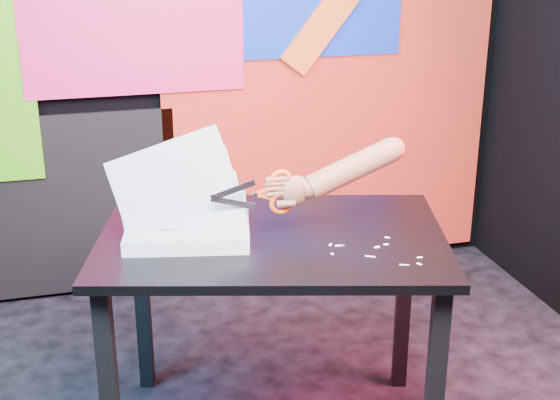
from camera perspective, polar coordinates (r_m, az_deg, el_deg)
name	(u,v)px	position (r m, az deg, el deg)	size (l,w,h in m)	color
room	(278,56)	(2.06, -0.14, 10.48)	(3.01, 3.01, 2.71)	black
backdrop	(207,88)	(3.55, -5.36, 8.14)	(2.88, 0.05, 2.08)	red
work_table	(272,264)	(2.49, -0.57, -4.70)	(1.23, 0.98, 0.75)	black
printout_stack	(187,228)	(2.43, -6.79, -2.06)	(0.45, 0.35, 0.36)	white
scissors	(275,193)	(2.39, -0.35, 0.54)	(0.26, 0.02, 0.15)	#ABADBC
hand_forearm	(343,172)	(2.43, 4.61, 2.08)	(0.44, 0.08, 0.20)	#9C4F3A
paper_clippings	(371,250)	(2.35, 6.67, -3.68)	(0.25, 0.22, 0.00)	white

